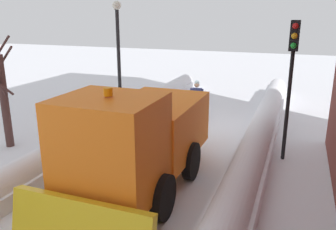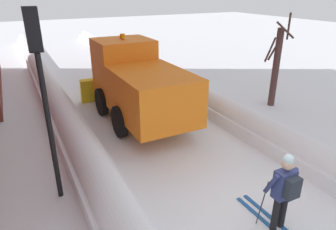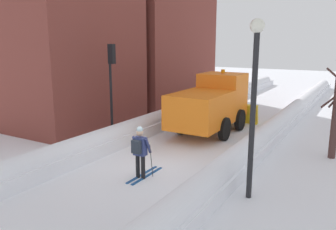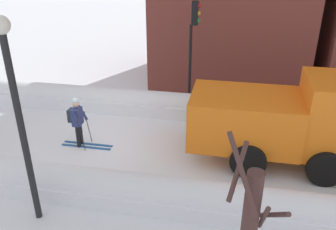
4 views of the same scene
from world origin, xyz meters
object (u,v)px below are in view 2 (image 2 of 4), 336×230
at_px(bare_tree_near, 276,65).
at_px(plow_truck, 137,83).
at_px(skier, 283,189).
at_px(traffic_light_pole, 40,73).

bearing_deg(bare_tree_near, plow_truck, 167.44).
xyz_separation_m(plow_truck, skier, (0.38, -6.88, -0.48)).
relative_size(skier, bare_tree_near, 0.46).
height_order(skier, bare_tree_near, bare_tree_near).
relative_size(traffic_light_pole, bare_tree_near, 1.13).
relative_size(plow_truck, traffic_light_pole, 1.34).
xyz_separation_m(plow_truck, bare_tree_near, (5.77, -1.29, 0.30)).
xyz_separation_m(plow_truck, traffic_light_pole, (-3.57, -3.47, 1.64)).
height_order(plow_truck, skier, plow_truck).
xyz_separation_m(skier, traffic_light_pole, (-3.94, 3.41, 2.12)).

